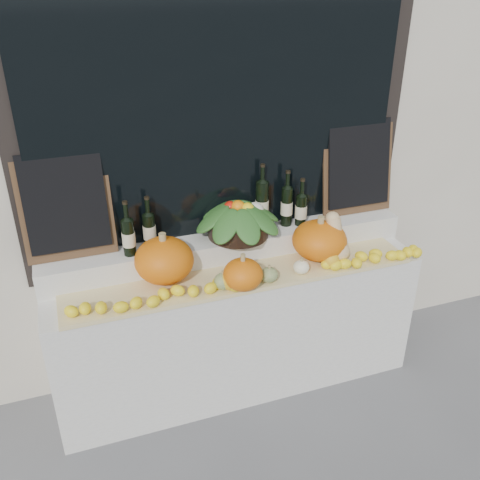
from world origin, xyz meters
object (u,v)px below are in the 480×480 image
butternut_squash (336,242)px  produce_bowl (238,218)px  wine_bottle_tall (262,204)px  pumpkin_left (164,260)px  pumpkin_right (319,240)px

butternut_squash → produce_bowl: bearing=154.0°
wine_bottle_tall → pumpkin_left: bearing=-163.2°
butternut_squash → wine_bottle_tall: size_ratio=0.70×
pumpkin_right → produce_bowl: 0.52m
pumpkin_right → wine_bottle_tall: wine_bottle_tall is taller
wine_bottle_tall → pumpkin_right: bearing=-42.5°
butternut_squash → wine_bottle_tall: bearing=139.0°
butternut_squash → pumpkin_left: bearing=173.8°
produce_bowl → pumpkin_right: bearing=-24.2°
butternut_squash → wine_bottle_tall: (-0.36, 0.32, 0.17)m
pumpkin_right → butternut_squash: size_ratio=1.15×
butternut_squash → produce_bowl: size_ratio=0.52×
pumpkin_left → wine_bottle_tall: 0.72m
pumpkin_left → butternut_squash: (1.04, -0.11, -0.01)m
pumpkin_right → butternut_squash: 0.10m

